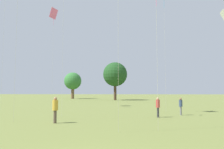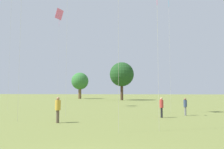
# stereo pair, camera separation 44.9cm
# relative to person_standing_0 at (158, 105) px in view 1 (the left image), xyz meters

# --- Properties ---
(person_standing_0) EXTENTS (0.36, 0.36, 1.68)m
(person_standing_0) POSITION_rel_person_standing_0_xyz_m (0.00, 0.00, 0.00)
(person_standing_0) COLOR black
(person_standing_0) RESTS_ON ground
(person_standing_2) EXTENTS (0.38, 0.38, 1.59)m
(person_standing_2) POSITION_rel_person_standing_0_xyz_m (2.32, 1.91, -0.05)
(person_standing_2) COLOR slate
(person_standing_2) RESTS_ON ground
(person_standing_3) EXTENTS (0.52, 0.52, 1.80)m
(person_standing_3) POSITION_rel_person_standing_0_xyz_m (-7.51, -3.92, 0.06)
(person_standing_3) COLOR brown
(person_standing_3) RESTS_ON ground
(kite_0) EXTENTS (0.87, 1.49, 13.82)m
(kite_0) POSITION_rel_person_standing_0_xyz_m (-13.00, 10.49, 11.88)
(kite_0) COLOR pink
(kite_0) RESTS_ON ground
(distant_tree_0) EXTENTS (4.99, 4.99, 7.67)m
(distant_tree_0) POSITION_rel_person_standing_0_xyz_m (-18.89, 43.67, 4.09)
(distant_tree_0) COLOR brown
(distant_tree_0) RESTS_ON ground
(distant_tree_1) EXTENTS (5.98, 5.98, 9.36)m
(distant_tree_1) POSITION_rel_person_standing_0_xyz_m (-5.93, 35.02, 5.32)
(distant_tree_1) COLOR #473323
(distant_tree_1) RESTS_ON ground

